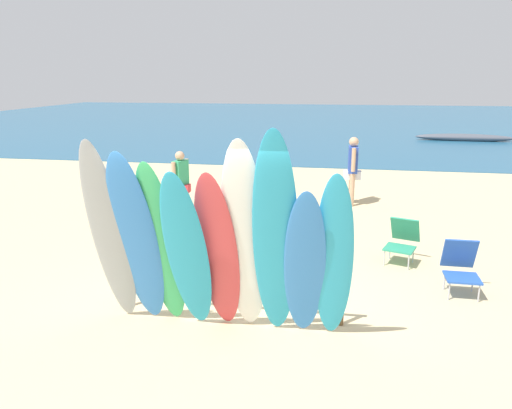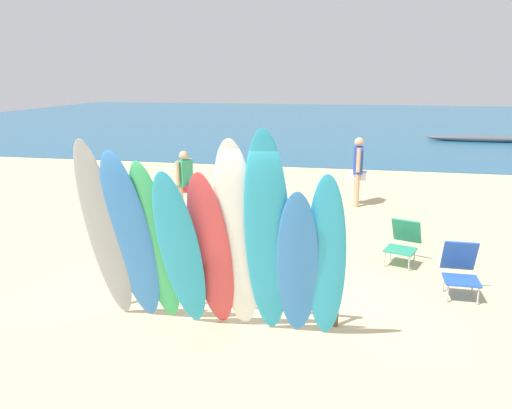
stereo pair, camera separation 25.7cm
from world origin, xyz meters
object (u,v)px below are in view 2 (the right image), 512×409
Objects in this scene: beach_chair_blue at (460,267)px; surfboard_grey_0 at (105,235)px; surfboard_teal_6 at (268,241)px; beachgoer_strolling at (358,167)px; surfboard_green_2 at (156,246)px; surfboard_teal_8 at (326,261)px; surfboard_white_5 at (238,241)px; surfboard_rack at (224,277)px; beachgoer_photographing at (185,179)px; surfboard_teal_3 at (181,254)px; surfboard_blue_7 at (297,268)px; surfboard_red_4 at (211,254)px; beach_chair_red at (404,240)px; distant_boat at (477,138)px; surfboard_blue_1 at (132,241)px.

surfboard_grey_0 is at bearing -156.57° from beach_chair_blue.
surfboard_grey_0 is 2.12m from surfboard_teal_6.
surfboard_grey_0 is 7.80m from beachgoer_strolling.
beach_chair_blue is at bearing 28.53° from surfboard_green_2.
surfboard_teal_8 reaches higher than beach_chair_blue.
beach_chair_blue is at bearing 31.82° from surfboard_white_5.
surfboard_rack is 5.13m from beachgoer_photographing.
surfboard_teal_3 is 1.10× the size of surfboard_blue_7.
surfboard_teal_8 reaches higher than surfboard_teal_3.
surfboard_white_5 reaches higher than surfboard_teal_3.
surfboard_red_4 is at bearing -90.55° from surfboard_rack.
beach_chair_red is at bearing 46.13° from surfboard_green_2.
surfboard_red_4 is 22.39m from distant_boat.
surfboard_red_4 is at bearing 2.90° from surfboard_green_2.
surfboard_teal_3 is at bearing -14.31° from surfboard_green_2.
distant_boat is at bearing 71.12° from surfboard_green_2.
surfboard_rack is at bearing -156.87° from beach_chair_blue.
surfboard_white_5 is at bearing -135.82° from beachgoer_photographing.
surfboard_teal_6 is 1.83× the size of beachgoer_photographing.
surfboard_blue_1 is at bearing -150.34° from surfboard_rack.
surfboard_rack is at bearing 22.96° from surfboard_grey_0.
beach_chair_blue is (3.35, 1.39, -0.15)m from surfboard_rack.
surfboard_teal_6 is at bearing -6.36° from surfboard_red_4.
surfboard_blue_1 reaches higher than surfboard_teal_8.
surfboard_rack is 1.82× the size of beachgoer_strolling.
surfboard_green_2 is at bearing -154.06° from beach_chair_blue.
surfboard_grey_0 is 1.73m from surfboard_white_5.
surfboard_teal_3 is 7.49m from beachgoer_strolling.
surfboard_white_5 is (1.73, 0.03, 0.02)m from surfboard_grey_0.
beach_chair_blue reaches higher than surfboard_rack.
surfboard_blue_1 is 1.63× the size of beachgoer_photographing.
beachgoer_strolling is at bearing 121.16° from beach_chair_red.
surfboard_green_2 is 2.80× the size of beach_chair_red.
surfboard_grey_0 is 1.23× the size of surfboard_blue_7.
surfboard_teal_6 is at bearing 1.73° from surfboard_teal_3.
surfboard_blue_7 is (0.73, -0.01, -0.28)m from surfboard_white_5.
surfboard_red_4 is 5.62m from beachgoer_photographing.
beach_chair_red is 18.58m from distant_boat.
surfboard_grey_0 reaches higher than beach_chair_blue.
surfboard_rack is 3.69× the size of beach_chair_red.
surfboard_teal_3 is at bearing -113.37° from beach_chair_red.
beachgoer_strolling is at bearing 77.01° from surfboard_white_5.
surfboard_blue_1 is 0.31m from surfboard_green_2.
beachgoer_strolling is 5.38m from beach_chair_blue.
surfboard_teal_3 reaches higher than beachgoer_photographing.
surfboard_teal_6 is at bearing -43.03° from surfboard_rack.
surfboard_blue_7 is at bearing -129.69° from beachgoer_photographing.
surfboard_teal_3 is 0.38m from surfboard_red_4.
surfboard_blue_7 is at bearing -1.86° from surfboard_white_5.
beach_chair_blue is at bearing -102.98° from distant_boat.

